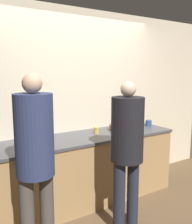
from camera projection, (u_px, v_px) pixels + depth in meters
ground_plane at (103, 212)px, 3.12m from camera, size 14.00×14.00×0.00m
wall_back at (74, 103)px, 3.54m from camera, size 5.20×0.06×2.60m
counter at (87, 168)px, 3.38m from camera, size 2.49×0.73×0.90m
person_left at (35, 154)px, 2.20m from camera, size 0.34×0.34×1.73m
person_center at (127, 144)px, 2.67m from camera, size 0.35×0.35×1.65m
fruit_bowl at (120, 127)px, 3.59m from camera, size 0.30×0.30×0.12m
bottle_green at (141, 120)px, 3.97m from camera, size 0.08×0.08×0.18m
cup_yellow at (97, 130)px, 3.41m from camera, size 0.07×0.07×0.09m
cup_blue at (149, 123)px, 3.87m from camera, size 0.09×0.09×0.09m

